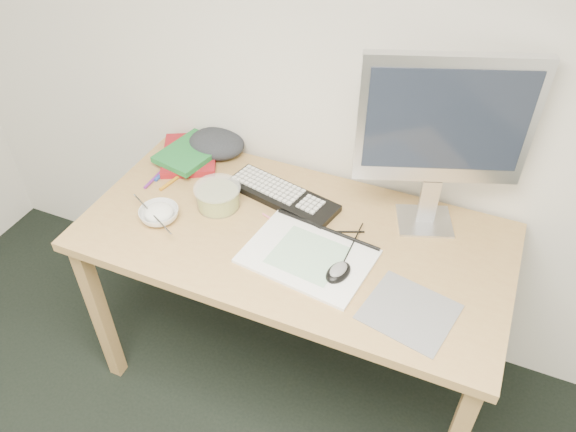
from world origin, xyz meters
name	(u,v)px	position (x,y,z in m)	size (l,w,h in m)	color
desk	(293,251)	(-0.09, 1.43, 0.67)	(1.40, 0.70, 0.75)	tan
mousepad	(409,312)	(0.34, 1.26, 0.75)	(0.24, 0.22, 0.00)	slate
sketchpad	(308,256)	(-0.01, 1.35, 0.76)	(0.39, 0.28, 0.01)	white
keyboard	(282,196)	(-0.20, 1.58, 0.76)	(0.41, 0.13, 0.02)	black
monitor	(444,126)	(0.29, 1.66, 1.12)	(0.49, 0.21, 0.60)	silver
mouse	(338,270)	(0.11, 1.31, 0.78)	(0.06, 0.10, 0.03)	black
rice_bowl	(159,215)	(-0.53, 1.32, 0.77)	(0.13, 0.13, 0.04)	white
chopsticks	(152,214)	(-0.54, 1.29, 0.79)	(0.02, 0.02, 0.25)	#B8B8BA
fruit_tub	(218,197)	(-0.39, 1.46, 0.79)	(0.16, 0.16, 0.08)	#E2D34F
book_red	(190,155)	(-0.63, 1.67, 0.76)	(0.20, 0.27, 0.03)	maroon
book_green	(191,152)	(-0.61, 1.66, 0.79)	(0.18, 0.25, 0.02)	#1C7131
cloth_lump	(217,144)	(-0.55, 1.75, 0.79)	(0.19, 0.15, 0.08)	#24272B
pencil_pink	(282,226)	(-0.14, 1.45, 0.75)	(0.01, 0.01, 0.18)	pink
pencil_tan	(311,236)	(-0.03, 1.44, 0.75)	(0.01, 0.01, 0.19)	tan
pencil_black	(340,232)	(0.05, 1.49, 0.75)	(0.01, 0.01, 0.16)	black
marker_blue	(167,170)	(-0.66, 1.56, 0.76)	(0.01, 0.01, 0.14)	#1F45AB
marker_orange	(173,181)	(-0.60, 1.51, 0.76)	(0.01, 0.01, 0.13)	orange
marker_purple	(154,178)	(-0.67, 1.50, 0.76)	(0.01, 0.01, 0.12)	#6C2383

